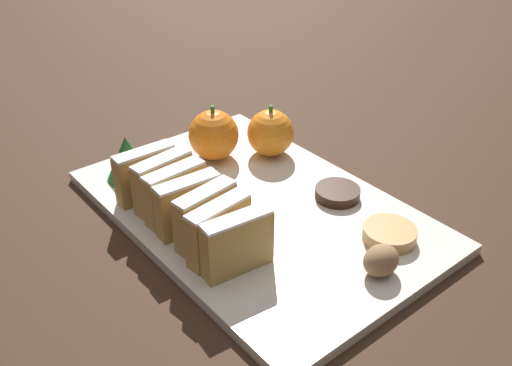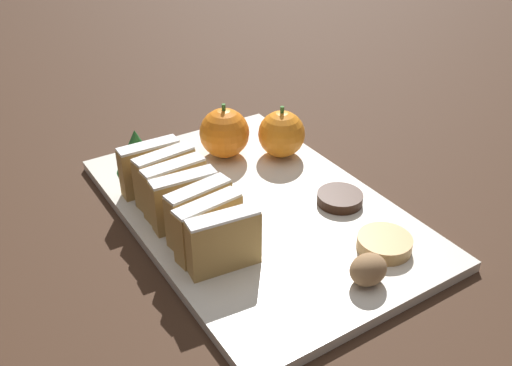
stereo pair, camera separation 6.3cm
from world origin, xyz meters
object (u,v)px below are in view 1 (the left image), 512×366
object	(u,v)px
walnut	(381,260)
orange_near	(214,135)
orange_far	(270,133)
chocolate_cookie	(337,193)

from	to	relation	value
walnut	orange_near	bearing A→B (deg)	88.06
orange_far	chocolate_cookie	xyz separation A→B (m)	(-0.01, -0.13, -0.02)
orange_near	orange_far	world-z (taller)	orange_near
orange_near	chocolate_cookie	bearing A→B (deg)	-71.94
orange_near	walnut	size ratio (longest dim) A/B	1.93
walnut	chocolate_cookie	xyz separation A→B (m)	(0.06, 0.12, -0.01)
orange_near	chocolate_cookie	distance (m)	0.18
orange_far	chocolate_cookie	world-z (taller)	orange_far
orange_near	orange_far	size ratio (longest dim) A/B	1.06
walnut	chocolate_cookie	bearing A→B (deg)	61.38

